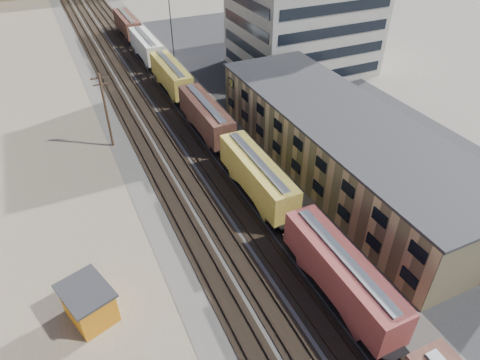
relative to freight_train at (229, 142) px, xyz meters
name	(u,v)px	position (x,y,z in m)	size (l,w,h in m)	color
ballast_bed	(159,108)	(-3.80, 17.83, -2.76)	(18.00, 200.00, 0.06)	#4C4742
dirt_yard	(19,175)	(-23.80, 7.83, -2.78)	(24.00, 180.00, 0.03)	#7B6654
asphalt_lot	(337,122)	(18.20, 2.83, -2.77)	(26.00, 120.00, 0.04)	#232326
rail_tracks	(155,108)	(-4.35, 17.83, -2.68)	(11.40, 200.00, 0.24)	black
freight_train	(229,142)	(0.00, 0.00, 0.00)	(3.00, 119.74, 4.46)	black
warehouse	(341,144)	(11.18, -7.17, 0.86)	(12.40, 40.40, 7.25)	tan
office_tower	(304,15)	(24.15, 22.78, 6.47)	(22.60, 18.60, 18.45)	#9E998E
utility_pole_north	(106,109)	(-12.30, 9.83, 2.50)	(2.20, 0.32, 10.00)	#382619
radio_mast	(171,24)	(2.20, 27.83, 6.33)	(1.20, 0.16, 18.00)	black
maintenance_shed	(89,303)	(-19.25, -16.08, -1.15)	(4.58, 5.22, 3.21)	#C77412
parked_car_blue	(295,93)	(17.04, 12.48, -2.04)	(2.50, 5.41, 1.50)	navy
parked_car_far	(346,87)	(25.47, 10.74, -1.96)	(1.96, 4.88, 1.66)	silver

